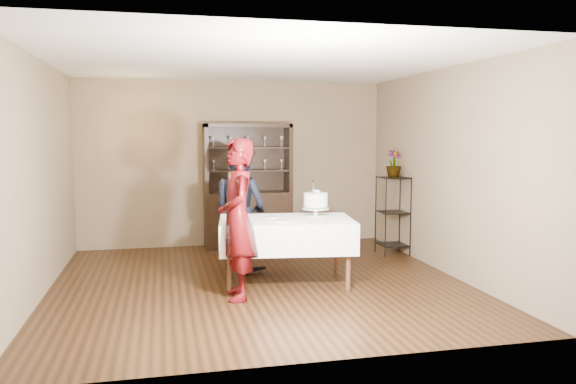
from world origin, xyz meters
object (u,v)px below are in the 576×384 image
plant_etagere (393,212)px  man (240,208)px  china_hutch (248,206)px  cake (316,202)px  woman (238,219)px  cake_table (286,234)px  potted_plant (394,164)px

plant_etagere → man: 2.45m
china_hutch → cake: bearing=-76.8°
woman → china_hutch: bearing=168.4°
plant_etagere → woman: 3.18m
cake_table → potted_plant: 2.44m
china_hutch → potted_plant: (2.06, -1.10, 0.73)m
cake_table → man: bearing=117.1°
woman → potted_plant: size_ratio=4.38×
china_hutch → potted_plant: china_hutch is taller
plant_etagere → cake: 1.98m
plant_etagere → woman: bearing=-145.7°
cake_table → cake: size_ratio=3.72×
man → potted_plant: bearing=-119.3°
china_hutch → cake: (0.53, -2.24, 0.33)m
china_hutch → cake_table: bearing=-87.1°
cake_table → woman: (-0.66, -0.48, 0.28)m
cake → potted_plant: bearing=36.7°
potted_plant → china_hutch: bearing=151.9°
plant_etagere → cake_table: plant_etagere is taller
china_hutch → plant_etagere: size_ratio=1.67×
potted_plant → cake_table: bearing=-146.9°
man → plant_etagere: bearing=-118.3°
plant_etagere → cake: cake is taller
china_hutch → woman: china_hutch is taller
china_hutch → plant_etagere: china_hutch is taller
woman → cake: 1.23m
cake → plant_etagere: bearing=37.3°
man → china_hutch: bearing=-51.0°
woman → potted_plant: bearing=123.0°
man → cake: (0.85, -0.75, 0.15)m
plant_etagere → cake_table: bearing=-146.3°
china_hutch → plant_etagere: (2.08, -1.05, -0.01)m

